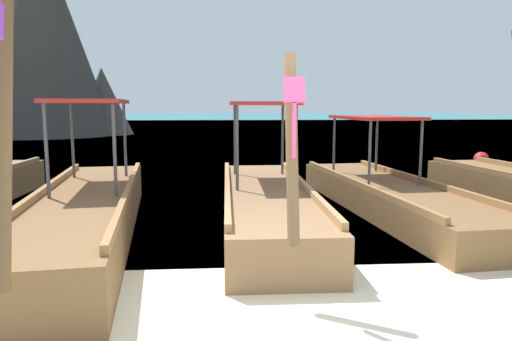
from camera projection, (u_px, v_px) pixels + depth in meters
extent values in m
plane|color=beige|center=(282.00, 315.00, 4.48)|extent=(120.00, 120.00, 0.00)
plane|color=#147A89|center=(226.00, 120.00, 65.12)|extent=(120.00, 120.00, 0.00)
cube|color=brown|center=(86.00, 216.00, 7.08)|extent=(2.12, 6.81, 0.64)
cube|color=#996C3F|center=(40.00, 193.00, 6.92)|extent=(0.83, 6.12, 0.10)
cube|color=#996C3F|center=(128.00, 190.00, 7.15)|extent=(0.83, 6.12, 0.10)
cylinder|color=brown|center=(3.00, 130.00, 3.50)|extent=(0.20, 0.70, 2.28)
cylinder|color=#4C4C51|center=(46.00, 151.00, 6.70)|extent=(0.06, 0.06, 1.33)
cylinder|color=#4C4C51|center=(115.00, 150.00, 6.87)|extent=(0.06, 0.06, 1.33)
cylinder|color=#4C4C51|center=(72.00, 141.00, 8.65)|extent=(0.06, 0.06, 1.33)
cylinder|color=#4C4C51|center=(125.00, 140.00, 8.83)|extent=(0.06, 0.06, 1.33)
cube|color=#AD2323|center=(89.00, 101.00, 7.67)|extent=(1.38, 2.33, 0.06)
cube|color=olive|center=(266.00, 206.00, 7.94)|extent=(1.40, 6.06, 0.59)
cube|color=#AF7F52|center=(227.00, 186.00, 7.85)|extent=(0.13, 5.57, 0.10)
cube|color=#AF7F52|center=(304.00, 185.00, 7.93)|extent=(0.13, 5.57, 0.10)
cylinder|color=brown|center=(292.00, 149.00, 4.72)|extent=(0.12, 0.54, 1.89)
cube|color=#F24C8C|center=(294.00, 90.00, 4.52)|extent=(0.20, 0.11, 0.25)
cube|color=#F24C8C|center=(294.00, 131.00, 4.55)|extent=(0.03, 0.08, 0.52)
cylinder|color=#4C4C51|center=(237.00, 148.00, 7.63)|extent=(0.05, 0.05, 1.36)
cylinder|color=#4C4C51|center=(296.00, 148.00, 7.68)|extent=(0.05, 0.05, 1.36)
cylinder|color=#4C4C51|center=(235.00, 140.00, 9.42)|extent=(0.05, 0.05, 1.36)
cylinder|color=#4C4C51|center=(283.00, 140.00, 9.48)|extent=(0.05, 0.05, 1.36)
cube|color=#AD2323|center=(262.00, 103.00, 8.46)|extent=(1.16, 2.03, 0.06)
cube|color=brown|center=(390.00, 198.00, 8.83)|extent=(2.01, 6.57, 0.50)
cube|color=#996C3F|center=(356.00, 183.00, 8.69)|extent=(0.65, 5.93, 0.10)
cube|color=#996C3F|center=(424.00, 181.00, 8.90)|extent=(0.65, 5.93, 0.10)
cylinder|color=#4C4C51|center=(370.00, 154.00, 8.48)|extent=(0.05, 0.05, 1.17)
cylinder|color=#4C4C51|center=(421.00, 153.00, 8.64)|extent=(0.05, 0.05, 1.17)
cylinder|color=#4C4C51|center=(334.00, 145.00, 10.38)|extent=(0.05, 0.05, 1.17)
cylinder|color=#4C4C51|center=(377.00, 145.00, 10.54)|extent=(0.05, 0.05, 1.17)
cube|color=#AD2323|center=(375.00, 117.00, 9.43)|extent=(1.38, 2.24, 0.06)
cone|color=#383833|center=(41.00, 29.00, 30.21)|extent=(8.63, 8.63, 13.38)
cone|color=#3D3D38|center=(103.00, 101.00, 31.91)|extent=(3.89, 3.89, 4.42)
sphere|color=red|center=(481.00, 159.00, 15.31)|extent=(0.46, 0.46, 0.46)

